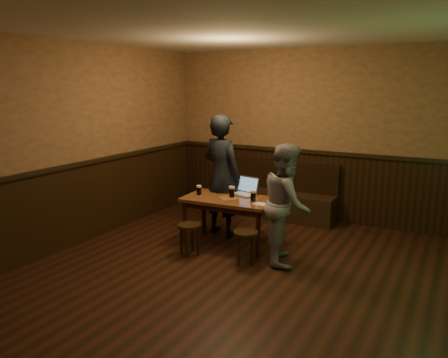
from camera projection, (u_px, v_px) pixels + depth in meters
The scene contains 12 objects.
room at pixel (233, 178), 4.87m from camera, with size 5.04×6.04×2.84m.
bench at pixel (272, 198), 7.49m from camera, with size 2.20×0.50×0.95m.
pub_table at pixel (229, 204), 6.11m from camera, with size 1.29×0.79×0.67m.
stool_left at pixel (189, 230), 5.75m from camera, with size 0.38×0.38×0.42m.
stool_right at pixel (246, 238), 5.45m from camera, with size 0.39×0.39×0.43m.
pint_left at pixel (199, 190), 6.23m from camera, with size 0.09×0.09×0.14m.
pint_mid at pixel (232, 192), 6.10m from camera, with size 0.10×0.10×0.16m.
pint_right at pixel (253, 196), 5.88m from camera, with size 0.10×0.10×0.15m.
laptop at pixel (245, 190), 6.29m from camera, with size 0.39×0.34×0.24m.
menu at pixel (262, 204), 5.76m from camera, with size 0.22×0.15×0.00m, color silver.
person_suit at pixel (222, 175), 6.46m from camera, with size 0.66×0.43×1.80m, color black.
person_grey at pixel (286, 203), 5.46m from camera, with size 0.74×0.57×1.52m, color gray.
Camera 1 is at (2.23, -3.99, 2.21)m, focal length 35.00 mm.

